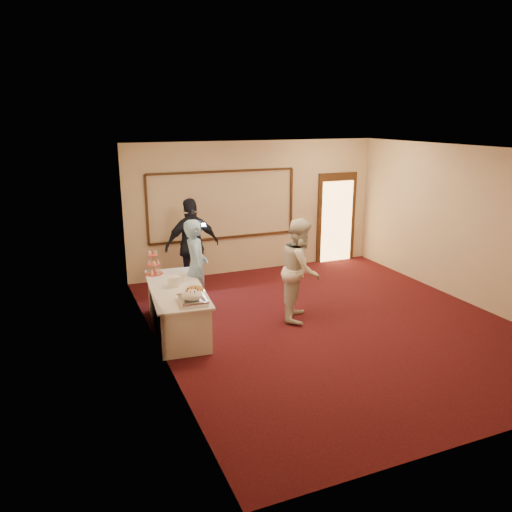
# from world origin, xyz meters

# --- Properties ---
(floor) EXTENTS (7.00, 7.00, 0.00)m
(floor) POSITION_xyz_m (0.00, 0.00, 0.00)
(floor) COLOR black
(floor) RESTS_ON ground
(room_walls) EXTENTS (6.04, 7.04, 3.02)m
(room_walls) POSITION_xyz_m (0.00, 0.00, 2.03)
(room_walls) COLOR beige
(room_walls) RESTS_ON floor
(wall_molding) EXTENTS (3.45, 0.04, 1.55)m
(wall_molding) POSITION_xyz_m (-0.80, 3.47, 1.60)
(wall_molding) COLOR #392111
(wall_molding) RESTS_ON room_walls
(doorway) EXTENTS (1.05, 0.07, 2.20)m
(doorway) POSITION_xyz_m (2.15, 3.45, 1.08)
(doorway) COLOR #392111
(doorway) RESTS_ON floor
(buffet_table) EXTENTS (1.07, 2.29, 0.77)m
(buffet_table) POSITION_xyz_m (-2.57, 0.74, 0.39)
(buffet_table) COLOR white
(buffet_table) RESTS_ON floor
(pavlova_tray) EXTENTS (0.42, 0.58, 0.20)m
(pavlova_tray) POSITION_xyz_m (-2.50, -0.04, 0.86)
(pavlova_tray) COLOR #ABADB2
(pavlova_tray) RESTS_ON buffet_table
(cupcake_stand) EXTENTS (0.33, 0.33, 0.48)m
(cupcake_stand) POSITION_xyz_m (-2.76, 1.62, 0.94)
(cupcake_stand) COLOR #CB423C
(cupcake_stand) RESTS_ON buffet_table
(plate_stack_a) EXTENTS (0.21, 0.21, 0.18)m
(plate_stack_a) POSITION_xyz_m (-2.59, 0.80, 0.86)
(plate_stack_a) COLOR white
(plate_stack_a) RESTS_ON buffet_table
(plate_stack_b) EXTENTS (0.17, 0.17, 0.14)m
(plate_stack_b) POSITION_xyz_m (-2.39, 1.02, 0.84)
(plate_stack_b) COLOR white
(plate_stack_b) RESTS_ON buffet_table
(tart) EXTENTS (0.31, 0.31, 0.06)m
(tart) POSITION_xyz_m (-2.33, 0.41, 0.80)
(tart) COLOR white
(tart) RESTS_ON buffet_table
(man) EXTENTS (0.56, 0.73, 1.77)m
(man) POSITION_xyz_m (-2.05, 1.33, 0.89)
(man) COLOR #81AFDB
(man) RESTS_ON floor
(woman) EXTENTS (1.06, 1.12, 1.82)m
(woman) POSITION_xyz_m (-0.40, 0.45, 0.91)
(woman) COLOR silver
(woman) RESTS_ON floor
(guest) EXTENTS (1.17, 0.55, 1.95)m
(guest) POSITION_xyz_m (-1.78, 2.58, 0.97)
(guest) COLOR black
(guest) RESTS_ON floor
(camera_flash) EXTENTS (0.07, 0.05, 0.05)m
(camera_flash) POSITION_xyz_m (-1.57, 2.44, 1.42)
(camera_flash) COLOR white
(camera_flash) RESTS_ON guest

